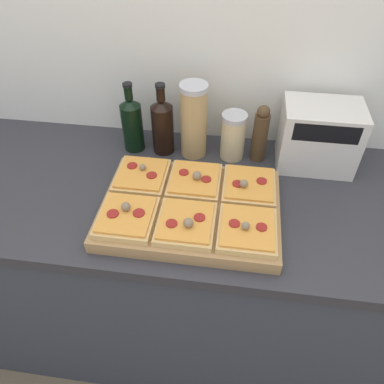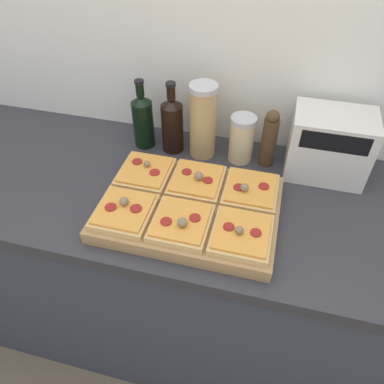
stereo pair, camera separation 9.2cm
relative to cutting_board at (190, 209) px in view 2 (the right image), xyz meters
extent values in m
cube|color=silver|center=(-0.01, 0.45, 0.32)|extent=(6.00, 0.06, 2.50)
cube|color=#333842|center=(-0.01, 0.10, -0.49)|extent=(2.60, 0.64, 0.87)
cube|color=#2D2D33|center=(-0.01, 0.10, -0.04)|extent=(2.63, 0.67, 0.04)
cube|color=#A37A4C|center=(0.00, 0.00, 0.00)|extent=(0.53, 0.38, 0.04)
cube|color=tan|center=(-0.17, 0.09, 0.03)|extent=(0.16, 0.17, 0.02)
cube|color=orange|center=(-0.17, 0.09, 0.04)|extent=(0.14, 0.15, 0.01)
cylinder|color=maroon|center=(-0.21, 0.11, 0.05)|extent=(0.03, 0.03, 0.00)
cylinder|color=maroon|center=(-0.13, 0.08, 0.05)|extent=(0.03, 0.03, 0.00)
sphere|color=#7F6B51|center=(-0.17, 0.10, 0.06)|extent=(0.02, 0.02, 0.02)
cube|color=tan|center=(0.00, 0.09, 0.03)|extent=(0.16, 0.17, 0.02)
cube|color=orange|center=(0.00, 0.09, 0.04)|extent=(0.14, 0.15, 0.01)
cylinder|color=maroon|center=(-0.04, 0.11, 0.05)|extent=(0.03, 0.03, 0.00)
cylinder|color=maroon|center=(0.04, 0.08, 0.05)|extent=(0.03, 0.03, 0.00)
sphere|color=#7F6B51|center=(0.01, 0.08, 0.06)|extent=(0.03, 0.03, 0.03)
cube|color=tan|center=(0.17, 0.09, 0.03)|extent=(0.16, 0.17, 0.02)
cube|color=orange|center=(0.17, 0.09, 0.04)|extent=(0.14, 0.15, 0.01)
cylinder|color=maroon|center=(0.13, 0.07, 0.05)|extent=(0.03, 0.03, 0.00)
cylinder|color=maroon|center=(0.21, 0.10, 0.05)|extent=(0.03, 0.03, 0.00)
sphere|color=#7F6B51|center=(0.15, 0.07, 0.06)|extent=(0.02, 0.02, 0.02)
cube|color=tan|center=(-0.17, -0.09, 0.03)|extent=(0.16, 0.17, 0.02)
cube|color=orange|center=(-0.17, -0.09, 0.04)|extent=(0.14, 0.15, 0.01)
cylinder|color=maroon|center=(-0.20, -0.10, 0.05)|extent=(0.03, 0.03, 0.00)
cylinder|color=maroon|center=(-0.13, -0.09, 0.05)|extent=(0.03, 0.03, 0.00)
sphere|color=#7F6B51|center=(-0.17, -0.08, 0.06)|extent=(0.03, 0.03, 0.03)
cube|color=tan|center=(0.00, -0.09, 0.03)|extent=(0.16, 0.17, 0.02)
cube|color=orange|center=(0.00, -0.09, 0.04)|extent=(0.14, 0.15, 0.01)
cylinder|color=maroon|center=(-0.04, -0.11, 0.05)|extent=(0.03, 0.03, 0.00)
cylinder|color=maroon|center=(0.04, -0.08, 0.05)|extent=(0.03, 0.03, 0.00)
sphere|color=#7F6B51|center=(0.01, -0.11, 0.06)|extent=(0.03, 0.03, 0.03)
cube|color=tan|center=(0.17, -0.09, 0.03)|extent=(0.16, 0.17, 0.02)
cube|color=orange|center=(0.17, -0.09, 0.04)|extent=(0.14, 0.15, 0.01)
cylinder|color=maroon|center=(0.13, -0.09, 0.05)|extent=(0.03, 0.03, 0.00)
cylinder|color=maroon|center=(0.21, -0.09, 0.05)|extent=(0.03, 0.03, 0.00)
sphere|color=#7F6B51|center=(0.16, -0.10, 0.06)|extent=(0.02, 0.02, 0.02)
cylinder|color=black|center=(-0.25, 0.31, 0.07)|extent=(0.07, 0.07, 0.17)
cone|color=black|center=(-0.25, 0.31, 0.17)|extent=(0.07, 0.07, 0.03)
cylinder|color=black|center=(-0.25, 0.31, 0.20)|extent=(0.03, 0.03, 0.05)
cylinder|color=black|center=(-0.25, 0.31, 0.23)|extent=(0.03, 0.03, 0.01)
cylinder|color=black|center=(-0.14, 0.31, 0.07)|extent=(0.08, 0.08, 0.18)
cone|color=black|center=(-0.14, 0.31, 0.17)|extent=(0.08, 0.08, 0.03)
cylinder|color=black|center=(-0.14, 0.31, 0.21)|extent=(0.03, 0.03, 0.05)
cylinder|color=black|center=(-0.14, 0.31, 0.23)|extent=(0.03, 0.03, 0.01)
cylinder|color=tan|center=(-0.03, 0.31, 0.10)|extent=(0.09, 0.09, 0.25)
cylinder|color=#B2B2B7|center=(-0.03, 0.31, 0.24)|extent=(0.09, 0.09, 0.02)
cylinder|color=beige|center=(0.10, 0.31, 0.06)|extent=(0.08, 0.08, 0.15)
cylinder|color=#B2B2B7|center=(0.10, 0.31, 0.14)|extent=(0.09, 0.09, 0.02)
cylinder|color=#47331E|center=(0.20, 0.31, 0.07)|extent=(0.05, 0.05, 0.18)
sphere|color=#47331E|center=(0.20, 0.31, 0.17)|extent=(0.04, 0.04, 0.04)
cube|color=beige|center=(0.39, 0.31, 0.09)|extent=(0.25, 0.18, 0.22)
cube|color=black|center=(0.39, 0.22, 0.16)|extent=(0.20, 0.01, 0.06)
cube|color=black|center=(0.52, 0.31, 0.10)|extent=(0.02, 0.02, 0.02)
camera|label=1|loc=(0.11, -0.78, 0.81)|focal=35.00mm
camera|label=2|loc=(0.20, -0.76, 0.81)|focal=35.00mm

